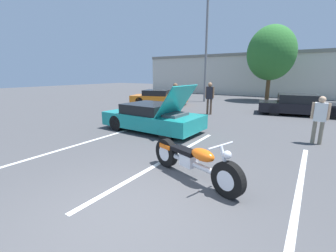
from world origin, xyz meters
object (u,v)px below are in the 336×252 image
Objects in this scene: spectator_near_motorcycle at (210,95)px; spectator_midground at (320,116)px; tree_background at (271,53)px; show_car_hood_open at (153,117)px; light_pole at (207,40)px; parked_car_mid_row at (299,105)px; parked_car_left_row at (159,98)px; spectator_by_show_car at (175,97)px; motorcycle at (193,161)px.

spectator_near_motorcycle is 1.14× the size of spectator_midground.
show_car_hood_open is at bearing -98.40° from tree_background.
light_pole reaches higher than spectator_near_motorcycle.
tree_background reaches higher than parked_car_mid_row.
spectator_midground is (10.11, -5.14, 0.41)m from parked_car_left_row.
spectator_by_show_car is at bearing -150.77° from parked_car_mid_row.
tree_background is 3.84× the size of spectator_midground.
spectator_midground is at bearing -47.84° from light_pole.
parked_car_left_row is at bearing 159.16° from spectator_near_motorcycle.
parked_car_left_row is at bearing 125.30° from show_car_hood_open.
parked_car_mid_row is at bearing 100.93° from motorcycle.
light_pole reaches higher than spectator_by_show_car.
motorcycle is 10.52m from parked_car_mid_row.
spectator_near_motorcycle is 6.17m from spectator_midground.
tree_background reaches higher than motorcycle.
light_pole is at bearing -142.88° from tree_background.
tree_background is 9.97m from parked_car_left_row.
light_pole is at bearing 131.38° from motorcycle.
spectator_midground is at bearing -45.01° from parked_car_left_row.
light_pole is 1.97× the size of parked_car_mid_row.
tree_background is at bearing 103.70° from parked_car_mid_row.
spectator_midground is (0.90, -5.88, 0.39)m from parked_car_mid_row.
tree_background is 2.45× the size of motorcycle.
spectator_by_show_car is (-4.05, 5.90, 0.67)m from motorcycle.
light_pole reaches higher than show_car_hood_open.
spectator_midground is at bearing -73.01° from tree_background.
parked_car_mid_row is at bearing -65.60° from tree_background.
light_pole reaches higher than motorcycle.
light_pole is 12.39m from spectator_midground.
parked_car_mid_row is 2.86× the size of spectator_midground.
show_car_hood_open is 5.84m from spectator_midground.
show_car_hood_open is (2.26, -10.23, -4.31)m from light_pole.
tree_background is 14.00m from show_car_hood_open.
motorcycle is 0.62× the size of show_car_hood_open.
spectator_near_motorcycle is at bearing 147.86° from spectator_midground.
spectator_midground is (5.63, 1.52, 0.38)m from show_car_hood_open.
show_car_hood_open is at bearing -77.54° from light_pole.
show_car_hood_open is at bearing -164.91° from spectator_midground.
show_car_hood_open reaches higher than parked_car_mid_row.
tree_background is 3.37× the size of spectator_by_show_car.
show_car_hood_open is (-3.36, 3.03, 0.13)m from motorcycle.
show_car_hood_open is 2.24× the size of spectator_near_motorcycle.
parked_car_mid_row is 2.51× the size of spectator_by_show_car.
parked_car_left_row is 0.98× the size of parked_car_mid_row.
spectator_by_show_car is at bearing 142.89° from motorcycle.
tree_background reaches higher than spectator_near_motorcycle.
parked_car_mid_row is 5.07m from spectator_near_motorcycle.
motorcycle is 0.55× the size of parked_car_mid_row.
spectator_midground is at bearing 16.46° from show_car_hood_open.
motorcycle is 1.38× the size of spectator_by_show_car.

